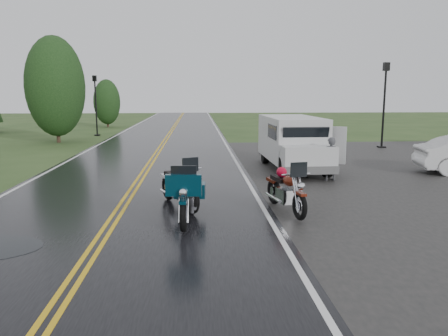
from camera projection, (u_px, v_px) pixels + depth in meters
name	position (u px, v px, depth m)	size (l,w,h in m)	color
ground	(111.00, 225.00, 10.27)	(120.00, 120.00, 0.00)	#2D471E
road	(152.00, 160.00, 20.10)	(8.00, 100.00, 0.04)	black
parking_pad	(443.00, 178.00, 15.87)	(14.00, 24.00, 0.03)	black
motorcycle_red	(300.00, 195.00, 10.37)	(0.85, 2.33, 1.37)	#501509
motorcycle_teal	(184.00, 202.00, 9.48)	(0.90, 2.48, 1.47)	#042936
motorcycle_silver	(192.00, 189.00, 10.96)	(0.86, 2.37, 1.40)	#B7B8C0
van_white	(282.00, 149.00, 15.73)	(2.08, 5.54, 2.18)	silver
person_at_van	(330.00, 160.00, 15.30)	(0.56, 0.37, 1.53)	#454649
lamp_post_far_left	(96.00, 106.00, 31.58)	(0.38, 0.38, 4.39)	black
lamp_post_far_right	(384.00, 105.00, 24.37)	(0.41, 0.41, 4.81)	black
tree_left_mid	(56.00, 97.00, 27.13)	(3.60, 3.60, 5.63)	#1E3D19
tree_left_far	(107.00, 107.00, 39.78)	(2.41, 2.41, 3.70)	#1E3D19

